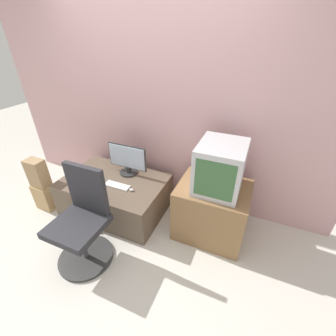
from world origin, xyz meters
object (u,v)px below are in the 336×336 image
at_px(mouse, 132,190).
at_px(cardboard_box_lower, 46,196).
at_px(crt_tv, 220,167).
at_px(office_chair, 83,224).
at_px(main_monitor, 127,160).
at_px(keyboard, 117,186).

xyz_separation_m(mouse, cardboard_box_lower, (-1.19, -0.24, -0.29)).
xyz_separation_m(crt_tv, cardboard_box_lower, (-2.11, -0.43, -0.71)).
relative_size(office_chair, cardboard_box_lower, 2.86).
xyz_separation_m(mouse, crt_tv, (0.93, 0.19, 0.42)).
bearing_deg(cardboard_box_lower, main_monitor, 30.36).
height_order(mouse, office_chair, office_chair).
relative_size(main_monitor, cardboard_box_lower, 1.49).
relative_size(keyboard, mouse, 5.81).
xyz_separation_m(main_monitor, office_chair, (0.06, -0.94, -0.21)).
height_order(keyboard, office_chair, office_chair).
relative_size(main_monitor, keyboard, 1.66).
xyz_separation_m(main_monitor, cardboard_box_lower, (-0.95, -0.56, -0.47)).
height_order(keyboard, mouse, mouse).
distance_m(keyboard, crt_tv, 1.22).
relative_size(keyboard, cardboard_box_lower, 0.90).
relative_size(keyboard, crt_tv, 0.61).
bearing_deg(crt_tv, mouse, -168.31).
distance_m(main_monitor, office_chair, 0.96).
relative_size(mouse, crt_tv, 0.10).
relative_size(mouse, cardboard_box_lower, 0.15).
bearing_deg(mouse, main_monitor, 126.30).
relative_size(main_monitor, mouse, 9.66).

